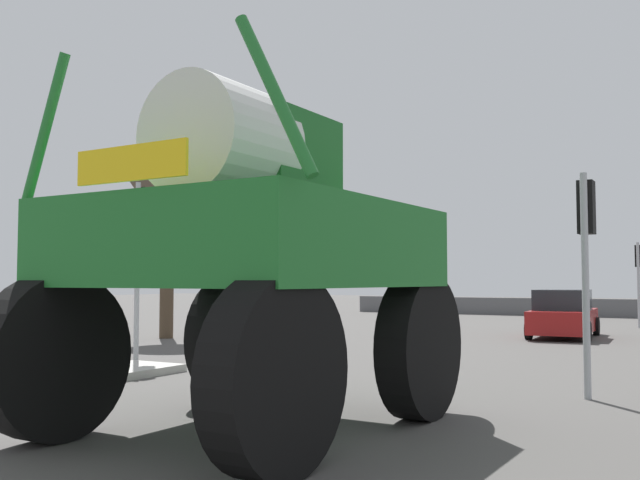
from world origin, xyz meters
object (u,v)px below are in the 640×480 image
(traffic_signal_near_left, at_px, (143,231))
(traffic_signal_far_left, at_px, (639,266))
(traffic_signal_near_right, at_px, (586,234))
(bare_tree_left, at_px, (168,174))
(oversize_sprayer, at_px, (250,253))
(sedan_ahead, at_px, (563,315))

(traffic_signal_near_left, bearing_deg, traffic_signal_far_left, 65.44)
(traffic_signal_near_right, bearing_deg, bare_tree_left, 157.86)
(oversize_sprayer, relative_size, traffic_signal_near_left, 1.33)
(traffic_signal_near_left, distance_m, traffic_signal_near_right, 9.29)
(sedan_ahead, height_order, traffic_signal_far_left, traffic_signal_far_left)
(traffic_signal_near_left, relative_size, bare_tree_left, 0.61)
(traffic_signal_near_right, bearing_deg, sedan_ahead, 102.47)
(traffic_signal_near_left, distance_m, bare_tree_left, 7.25)
(traffic_signal_far_left, distance_m, bare_tree_left, 17.98)
(oversize_sprayer, distance_m, sedan_ahead, 16.46)
(oversize_sprayer, xyz_separation_m, sedan_ahead, (0.58, 16.39, -1.43))
(oversize_sprayer, distance_m, traffic_signal_near_left, 7.62)
(sedan_ahead, height_order, traffic_signal_near_right, traffic_signal_near_right)
(traffic_signal_near_right, xyz_separation_m, traffic_signal_far_left, (-0.99, 18.13, -0.16))
(traffic_signal_near_right, distance_m, bare_tree_left, 14.75)
(traffic_signal_far_left, height_order, bare_tree_left, bare_tree_left)
(traffic_signal_near_left, xyz_separation_m, bare_tree_left, (-4.16, 5.47, 2.29))
(traffic_signal_near_right, bearing_deg, oversize_sprayer, -125.22)
(sedan_ahead, bearing_deg, oversize_sprayer, 174.69)
(traffic_signal_far_left, bearing_deg, sedan_ahead, -104.59)
(bare_tree_left, bearing_deg, sedan_ahead, 30.59)
(sedan_ahead, height_order, traffic_signal_near_left, traffic_signal_near_left)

